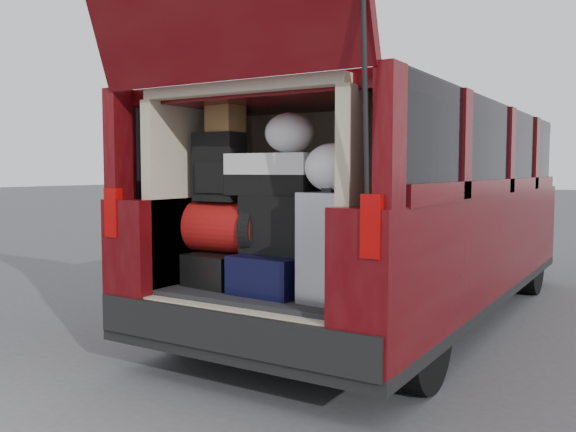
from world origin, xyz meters
name	(u,v)px	position (x,y,z in m)	size (l,w,h in m)	color
ground	(260,385)	(0.00, 0.00, 0.00)	(80.00, 80.00, 0.00)	#3E3E41
minivan	(384,214)	(0.00, 1.86, 0.91)	(1.90, 5.35, 2.77)	black
load_floor	(285,329)	(0.00, 0.28, 0.28)	(1.24, 1.05, 0.55)	black
black_hardshell	(229,268)	(-0.36, 0.17, 0.65)	(0.37, 0.50, 0.20)	black
navy_hardshell	(280,273)	(0.06, 0.13, 0.66)	(0.43, 0.52, 0.23)	black
silver_roller	(335,246)	(0.45, 0.08, 0.85)	(0.25, 0.41, 0.61)	white
red_duffel	(229,227)	(-0.36, 0.17, 0.92)	(0.51, 0.33, 0.33)	#9C130E
black_soft_case	(284,225)	(0.06, 0.17, 0.95)	(0.48, 0.29, 0.35)	black
backpack	(219,167)	(-0.41, 0.14, 1.30)	(0.30, 0.18, 0.43)	black
twotone_duffel	(275,174)	(-0.01, 0.18, 1.25)	(0.56, 0.29, 0.25)	white
grocery_sack_lower	(225,118)	(-0.36, 0.14, 1.61)	(0.20, 0.17, 0.19)	olive
plastic_bag_center	(290,133)	(0.09, 0.19, 1.50)	(0.30, 0.28, 0.24)	white
plastic_bag_right	(332,168)	(0.44, 0.07, 1.29)	(0.31, 0.29, 0.27)	white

